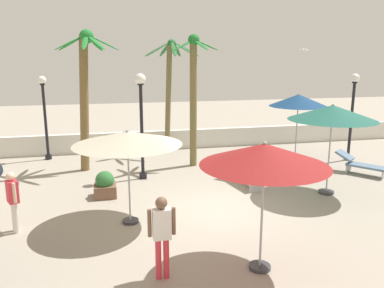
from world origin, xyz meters
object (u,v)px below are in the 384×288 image
palm_tree_0 (85,85)px  lamp_post_0 (45,110)px  patio_umbrella_1 (127,139)px  lamp_post_2 (141,113)px  guest_1 (13,196)px  seagull_0 (305,50)px  palm_tree_3 (170,80)px  patio_umbrella_3 (264,155)px  lounge_chair_0 (243,174)px  patio_umbrella_0 (298,101)px  lounge_chair_1 (360,164)px  patio_umbrella_2 (332,113)px  palm_tree_2 (193,88)px  lamp_post_1 (352,107)px  guest_3 (162,230)px  planter (105,185)px

palm_tree_0 → lamp_post_0: 3.01m
patio_umbrella_1 → lamp_post_2: size_ratio=0.74×
lamp_post_2 → guest_1: lamp_post_2 is taller
guest_1 → seagull_0: 16.80m
palm_tree_0 → lamp_post_2: 2.69m
palm_tree_3 → lamp_post_2: (-1.67, -3.86, -0.92)m
lamp_post_0 → lamp_post_2: lamp_post_2 is taller
palm_tree_3 → patio_umbrella_3: bearing=-89.3°
patio_umbrella_1 → palm_tree_3: palm_tree_3 is taller
lounge_chair_0 → seagull_0: size_ratio=2.03×
patio_umbrella_0 → patio_umbrella_1: 9.32m
lounge_chair_1 → guest_1: (-11.83, -2.51, 0.56)m
patio_umbrella_2 → lamp_post_0: (-9.56, 6.60, -0.51)m
patio_umbrella_3 → lounge_chair_1: size_ratio=1.53×
palm_tree_3 → guest_1: bearing=-124.8°
patio_umbrella_3 → lamp_post_0: (-5.61, 10.50, -0.33)m
patio_umbrella_3 → palm_tree_2: bearing=87.1°
patio_umbrella_3 → palm_tree_2: palm_tree_2 is taller
lamp_post_2 → guest_1: (-3.63, -3.78, -1.49)m
patio_umbrella_1 → lounge_chair_1: size_ratio=1.57×
patio_umbrella_3 → lounge_chair_1: bearing=41.0°
seagull_0 → palm_tree_0: bearing=-159.2°
lamp_post_1 → guest_3: lamp_post_1 is taller
patio_umbrella_1 → lounge_chair_0: (4.11, 2.43, -1.95)m
palm_tree_3 → planter: 6.97m
palm_tree_3 → palm_tree_0: bearing=-148.1°
lounge_chair_0 → lounge_chair_1: lounge_chair_0 is taller
patio_umbrella_0 → lounge_chair_0: (-3.52, -2.91, -2.18)m
patio_umbrella_3 → palm_tree_3: palm_tree_3 is taller
patio_umbrella_0 → lamp_post_1: size_ratio=0.77×
guest_3 → planter: (-1.11, 5.08, -0.68)m
patio_umbrella_1 → lounge_chair_1: patio_umbrella_1 is taller
palm_tree_0 → guest_1: (-1.67, -5.38, -2.38)m
guest_1 → lounge_chair_0: bearing=18.6°
patio_umbrella_1 → lamp_post_1: size_ratio=0.76×
patio_umbrella_3 → guest_1: (-5.44, 3.04, -1.53)m
palm_tree_0 → patio_umbrella_1: bearing=-77.1°
guest_3 → lounge_chair_1: bearing=32.8°
patio_umbrella_1 → lamp_post_2: 3.92m
lamp_post_1 → palm_tree_0: bearing=175.2°
guest_3 → lamp_post_0: bearing=108.8°
palm_tree_0 → palm_tree_2: 4.19m
patio_umbrella_1 → patio_umbrella_2: (6.47, 0.92, 0.34)m
patio_umbrella_3 → palm_tree_0: palm_tree_0 is taller
lamp_post_0 → guest_1: bearing=-88.7°
patio_umbrella_2 → lounge_chair_0: size_ratio=1.52×
lounge_chair_1 → lounge_chair_0: bearing=-178.3°
patio_umbrella_2 → planter: (-7.13, 1.28, -2.29)m
patio_umbrella_0 → seagull_0: 5.62m
patio_umbrella_2 → lounge_chair_0: 3.62m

